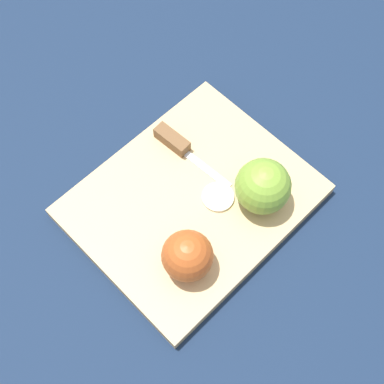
{
  "coord_description": "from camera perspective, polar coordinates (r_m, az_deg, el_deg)",
  "views": [
    {
      "loc": [
        -0.25,
        -0.27,
        0.79
      ],
      "look_at": [
        0.0,
        0.0,
        0.04
      ],
      "focal_mm": 50.0,
      "sensor_mm": 36.0,
      "label": 1
    }
  ],
  "objects": [
    {
      "name": "apple_slice",
      "position": [
        0.85,
        2.78,
        -0.54
      ],
      "size": [
        0.05,
        0.05,
        0.01
      ],
      "color": "beige",
      "rests_on": "cutting_board"
    },
    {
      "name": "apple_half_left",
      "position": [
        0.77,
        -0.48,
        -6.83
      ],
      "size": [
        0.08,
        0.08,
        0.08
      ],
      "rotation": [
        0.0,
        0.0,
        4.82
      ],
      "color": "#AD4C1E",
      "rests_on": "cutting_board"
    },
    {
      "name": "apple_half_right",
      "position": [
        0.82,
        7.59,
        0.6
      ],
      "size": [
        0.09,
        0.09,
        0.09
      ],
      "rotation": [
        0.0,
        0.0,
        5.66
      ],
      "color": "olive",
      "rests_on": "cutting_board"
    },
    {
      "name": "cutting_board",
      "position": [
        0.86,
        0.0,
        -0.93
      ],
      "size": [
        0.37,
        0.3,
        0.02
      ],
      "color": "tan",
      "rests_on": "ground_plane"
    },
    {
      "name": "knife",
      "position": [
        0.89,
        -1.8,
        5.31
      ],
      "size": [
        0.03,
        0.16,
        0.02
      ],
      "rotation": [
        0.0,
        0.0,
        -1.48
      ],
      "color": "silver",
      "rests_on": "cutting_board"
    },
    {
      "name": "ground_plane",
      "position": [
        0.87,
        0.0,
        -1.26
      ],
      "size": [
        4.0,
        4.0,
        0.0
      ],
      "primitive_type": "plane",
      "color": "#14233D"
    }
  ]
}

